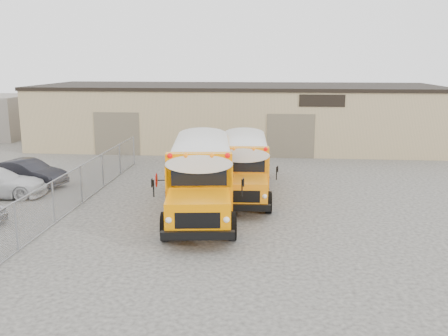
# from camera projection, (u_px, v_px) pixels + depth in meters

# --- Properties ---
(ground) EXTENTS (120.00, 120.00, 0.00)m
(ground) POSITION_uv_depth(u_px,v_px,m) (201.00, 229.00, 19.69)
(ground) COLOR #353431
(ground) RESTS_ON ground
(warehouse) EXTENTS (30.20, 10.20, 4.67)m
(warehouse) POSITION_uv_depth(u_px,v_px,m) (237.00, 115.00, 38.64)
(warehouse) COLOR tan
(warehouse) RESTS_ON ground
(chainlink_fence) EXTENTS (0.07, 18.07, 1.81)m
(chainlink_fence) POSITION_uv_depth(u_px,v_px,m) (81.00, 185.00, 22.97)
(chainlink_fence) COLOR gray
(chainlink_fence) RESTS_ON ground
(school_bus_left) EXTENTS (3.77, 10.76, 3.08)m
(school_bus_left) POSITION_uv_depth(u_px,v_px,m) (203.00, 144.00, 28.57)
(school_bus_left) COLOR orange
(school_bus_left) RESTS_ON ground
(school_bus_right) EXTENTS (2.82, 9.51, 2.75)m
(school_bus_right) POSITION_uv_depth(u_px,v_px,m) (244.00, 142.00, 30.78)
(school_bus_right) COLOR orange
(school_bus_right) RESTS_ON ground
(tarp_bundle) EXTENTS (1.12, 1.10, 1.50)m
(tarp_bundle) POSITION_uv_depth(u_px,v_px,m) (191.00, 217.00, 18.66)
(tarp_bundle) COLOR black
(tarp_bundle) RESTS_ON ground
(car_dark) EXTENTS (4.45, 2.50, 1.39)m
(car_dark) POSITION_uv_depth(u_px,v_px,m) (27.00, 173.00, 26.30)
(car_dark) COLOR black
(car_dark) RESTS_ON ground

